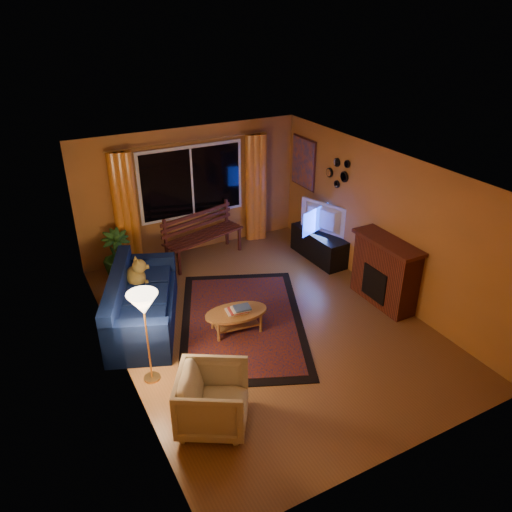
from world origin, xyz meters
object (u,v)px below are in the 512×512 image
coffee_table (236,321)px  tv_console (319,246)px  sofa (143,300)px  armchair (213,397)px  floor_lamp (147,339)px  bench (204,247)px

coffee_table → tv_console: (2.50, 1.44, 0.10)m
sofa → coffee_table: bearing=-13.6°
armchair → floor_lamp: 1.23m
bench → tv_console: bearing=-43.0°
coffee_table → tv_console: size_ratio=0.74×
sofa → tv_console: bearing=30.9°
coffee_table → tv_console: 2.89m
armchair → sofa: bearing=33.6°
floor_lamp → coffee_table: (1.50, 0.45, -0.49)m
coffee_table → tv_console: bearing=29.9°
floor_lamp → tv_console: 4.44m
floor_lamp → sofa: bearing=77.1°
floor_lamp → tv_console: bearing=25.3°
floor_lamp → coffee_table: 1.64m
bench → armchair: armchair is taller
bench → tv_console: tv_console is taller
armchair → tv_console: (3.58, 3.02, -0.14)m
floor_lamp → coffee_table: floor_lamp is taller
sofa → floor_lamp: (-0.30, -1.31, 0.23)m
bench → floor_lamp: floor_lamp is taller
armchair → coffee_table: (1.07, 1.58, -0.24)m
floor_lamp → tv_console: (4.00, 1.89, -0.39)m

